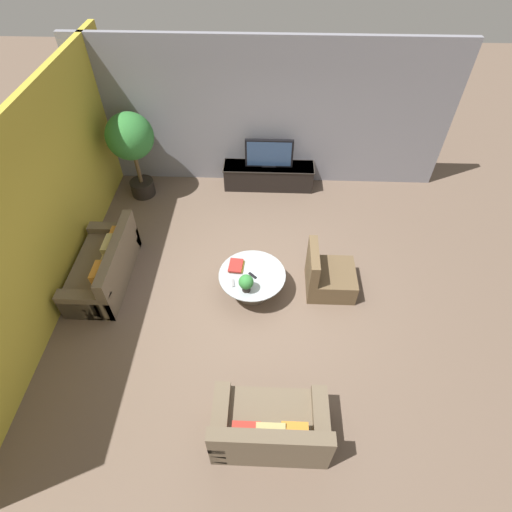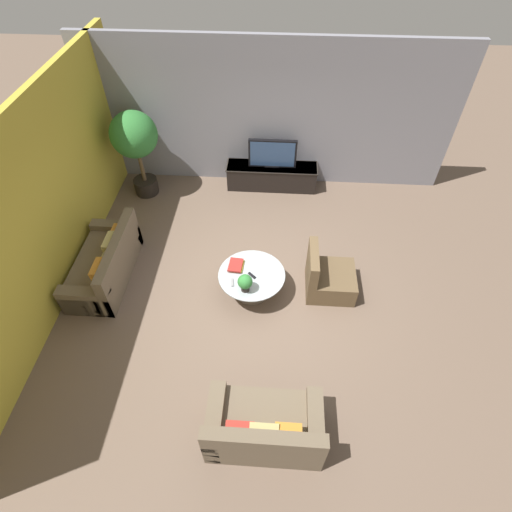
% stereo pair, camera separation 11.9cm
% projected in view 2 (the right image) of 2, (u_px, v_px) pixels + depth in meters
% --- Properties ---
extents(ground_plane, '(24.00, 24.00, 0.00)m').
position_uv_depth(ground_plane, '(258.00, 290.00, 6.83)').
color(ground_plane, brown).
extents(back_wall_stone, '(7.40, 0.12, 3.00)m').
position_uv_depth(back_wall_stone, '(268.00, 115.00, 7.96)').
color(back_wall_stone, gray).
rests_on(back_wall_stone, ground).
extents(side_wall_left, '(0.12, 7.40, 3.00)m').
position_uv_depth(side_wall_left, '(44.00, 207.00, 6.02)').
color(side_wall_left, gold).
rests_on(side_wall_left, ground).
extents(media_console, '(1.93, 0.50, 0.53)m').
position_uv_depth(media_console, '(272.00, 176.00, 8.63)').
color(media_console, black).
rests_on(media_console, ground).
extents(television, '(0.99, 0.13, 0.61)m').
position_uv_depth(television, '(272.00, 154.00, 8.23)').
color(television, black).
rests_on(television, media_console).
extents(coffee_table, '(1.09, 1.09, 0.44)m').
position_uv_depth(coffee_table, '(252.00, 280.00, 6.59)').
color(coffee_table, '#756656').
rests_on(coffee_table, ground).
extents(couch_by_wall, '(0.84, 1.76, 0.84)m').
position_uv_depth(couch_by_wall, '(106.00, 264.00, 6.84)').
color(couch_by_wall, brown).
rests_on(couch_by_wall, ground).
extents(couch_near_entry, '(1.44, 0.84, 0.84)m').
position_uv_depth(couch_near_entry, '(264.00, 428.00, 4.97)').
color(couch_near_entry, brown).
rests_on(couch_near_entry, ground).
extents(armchair_wicker, '(0.80, 0.76, 0.86)m').
position_uv_depth(armchair_wicker, '(327.00, 278.00, 6.66)').
color(armchair_wicker, brown).
rests_on(armchair_wicker, ground).
extents(potted_palm_tall, '(0.91, 0.91, 1.83)m').
position_uv_depth(potted_palm_tall, '(135.00, 140.00, 7.78)').
color(potted_palm_tall, black).
rests_on(potted_palm_tall, ground).
extents(potted_plant_tabletop, '(0.23, 0.23, 0.32)m').
position_uv_depth(potted_plant_tabletop, '(245.00, 282.00, 6.14)').
color(potted_plant_tabletop, black).
rests_on(potted_plant_tabletop, coffee_table).
extents(book_stack, '(0.26, 0.31, 0.06)m').
position_uv_depth(book_stack, '(236.00, 265.00, 6.58)').
color(book_stack, gold).
rests_on(book_stack, coffee_table).
extents(remote_black, '(0.14, 0.14, 0.02)m').
position_uv_depth(remote_black, '(252.00, 275.00, 6.46)').
color(remote_black, black).
rests_on(remote_black, coffee_table).
extents(remote_silver, '(0.07, 0.16, 0.02)m').
position_uv_depth(remote_silver, '(232.00, 282.00, 6.36)').
color(remote_silver, gray).
rests_on(remote_silver, coffee_table).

